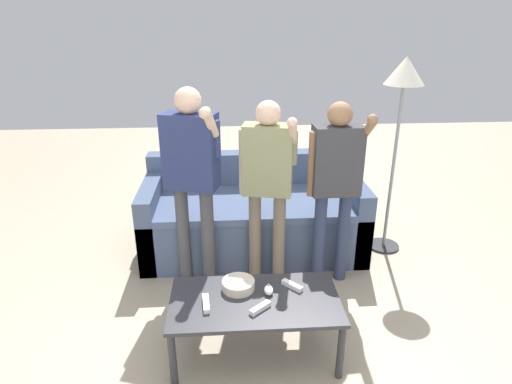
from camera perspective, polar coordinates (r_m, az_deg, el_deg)
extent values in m
plane|color=tan|center=(3.01, 0.44, -19.23)|extent=(12.00, 12.00, 0.00)
cube|color=#475675|center=(3.95, -0.37, -4.40)|extent=(1.91, 0.91, 0.45)
cube|color=#4D5D7E|center=(3.77, -0.31, -1.43)|extent=(1.63, 0.79, 0.06)
cube|color=#475675|center=(4.13, -0.70, 2.88)|extent=(1.91, 0.18, 0.36)
cube|color=#475675|center=(3.95, -13.32, -3.32)|extent=(0.14, 0.91, 0.66)
cube|color=#475675|center=(4.05, 12.26, -2.59)|extent=(0.14, 0.91, 0.66)
cube|color=#2D2D33|center=(2.71, -0.14, -14.14)|extent=(1.03, 0.55, 0.03)
cylinder|color=#2D2D33|center=(2.67, -10.86, -20.84)|extent=(0.04, 0.04, 0.37)
cylinder|color=#2D2D33|center=(2.72, 11.05, -19.86)|extent=(0.04, 0.04, 0.37)
cylinder|color=#2D2D33|center=(3.04, -9.86, -14.67)|extent=(0.04, 0.04, 0.37)
cylinder|color=#2D2D33|center=(3.08, 8.80, -13.96)|extent=(0.04, 0.04, 0.37)
cylinder|color=beige|center=(2.78, -2.32, -12.07)|extent=(0.21, 0.21, 0.06)
ellipsoid|color=white|center=(2.74, 1.67, -12.74)|extent=(0.06, 0.09, 0.05)
cylinder|color=#4C4C51|center=(2.74, 1.65, -12.13)|extent=(0.02, 0.02, 0.01)
cylinder|color=#2D2D33|center=(4.23, 16.35, -6.76)|extent=(0.28, 0.28, 0.02)
cylinder|color=gray|center=(3.94, 17.49, 2.70)|extent=(0.03, 0.03, 1.46)
cone|color=silver|center=(3.76, 19.00, 14.82)|extent=(0.32, 0.32, 0.22)
cylinder|color=#47474C|center=(3.47, -9.49, -5.44)|extent=(0.10, 0.10, 0.81)
cylinder|color=#47474C|center=(3.40, -6.32, -5.83)|extent=(0.10, 0.10, 0.81)
cube|color=navy|center=(3.18, -8.56, 5.29)|extent=(0.42, 0.30, 0.55)
sphere|color=beige|center=(3.09, -8.95, 11.74)|extent=(0.19, 0.19, 0.19)
cylinder|color=beige|center=(3.26, -11.70, 5.03)|extent=(0.07, 0.07, 0.52)
cylinder|color=navy|center=(3.08, -5.33, 6.98)|extent=(0.07, 0.07, 0.26)
cylinder|color=beige|center=(2.96, -6.02, 9.03)|extent=(0.12, 0.23, 0.24)
sphere|color=beige|center=(2.85, -6.74, 10.22)|extent=(0.08, 0.08, 0.08)
cylinder|color=#756656|center=(3.43, -0.14, -5.89)|extent=(0.09, 0.09, 0.76)
cylinder|color=#756656|center=(3.41, 3.03, -6.10)|extent=(0.09, 0.09, 0.76)
cube|color=gray|center=(3.17, 1.55, 4.25)|extent=(0.39, 0.26, 0.52)
sphere|color=beige|center=(3.08, 1.61, 10.30)|extent=(0.18, 0.18, 0.18)
cylinder|color=beige|center=(3.20, -1.66, 3.98)|extent=(0.07, 0.07, 0.49)
cylinder|color=gray|center=(3.12, 4.86, 5.82)|extent=(0.07, 0.07, 0.25)
cylinder|color=beige|center=(3.00, 4.84, 7.82)|extent=(0.10, 0.22, 0.22)
sphere|color=beige|center=(2.90, 4.78, 9.04)|extent=(0.07, 0.07, 0.07)
cylinder|color=#2D3856|center=(3.45, 8.29, -6.00)|extent=(0.09, 0.09, 0.75)
cylinder|color=#2D3856|center=(3.50, 11.29, -5.78)|extent=(0.09, 0.09, 0.75)
cube|color=#38383D|center=(3.23, 10.53, 4.09)|extent=(0.36, 0.20, 0.52)
sphere|color=#936B4C|center=(3.14, 10.96, 9.97)|extent=(0.18, 0.18, 0.18)
cylinder|color=#936B4C|center=(3.19, 7.41, 3.62)|extent=(0.07, 0.07, 0.49)
cylinder|color=#38383D|center=(3.26, 13.68, 5.81)|extent=(0.07, 0.07, 0.24)
cylinder|color=#936B4C|center=(3.15, 14.38, 7.88)|extent=(0.07, 0.23, 0.20)
sphere|color=#936B4C|center=(3.06, 15.05, 9.19)|extent=(0.07, 0.07, 0.07)
cube|color=white|center=(2.62, 0.56, -14.95)|extent=(0.14, 0.12, 0.03)
cylinder|color=silver|center=(2.62, 0.98, -14.41)|extent=(0.01, 0.01, 0.00)
cube|color=silver|center=(2.58, -0.16, -15.06)|extent=(0.02, 0.02, 0.00)
cube|color=white|center=(2.81, 4.76, -12.12)|extent=(0.13, 0.13, 0.03)
cylinder|color=silver|center=(2.81, 4.34, -11.63)|extent=(0.01, 0.01, 0.00)
cube|color=silver|center=(2.78, 5.52, -12.16)|extent=(0.02, 0.02, 0.00)
cube|color=white|center=(2.66, -6.57, -14.32)|extent=(0.05, 0.17, 0.03)
cylinder|color=silver|center=(2.68, -6.62, -13.66)|extent=(0.01, 0.01, 0.00)
cube|color=silver|center=(2.62, -6.53, -14.66)|extent=(0.02, 0.02, 0.00)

